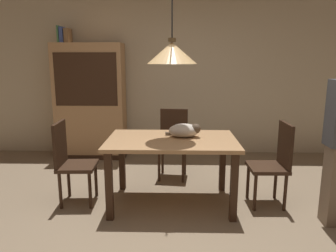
% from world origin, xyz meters
% --- Properties ---
extents(ground, '(10.00, 10.00, 0.00)m').
position_xyz_m(ground, '(0.00, 0.00, 0.00)').
color(ground, '#847056').
extents(back_wall, '(6.40, 0.10, 2.90)m').
position_xyz_m(back_wall, '(0.00, 2.65, 1.45)').
color(back_wall, beige).
rests_on(back_wall, ground).
extents(dining_table, '(1.40, 0.90, 0.75)m').
position_xyz_m(dining_table, '(0.08, 0.56, 0.65)').
color(dining_table, tan).
rests_on(dining_table, ground).
extents(chair_right_side, '(0.41, 0.41, 0.93)m').
position_xyz_m(chair_right_side, '(1.21, 0.56, 0.51)').
color(chair_right_side, '#382316').
rests_on(chair_right_side, ground).
extents(chair_far_back, '(0.44, 0.44, 0.93)m').
position_xyz_m(chair_far_back, '(0.08, 1.44, 0.51)').
color(chair_far_back, '#382316').
rests_on(chair_far_back, ground).
extents(chair_left_side, '(0.42, 0.42, 0.93)m').
position_xyz_m(chair_left_side, '(-1.05, 0.56, 0.51)').
color(chair_left_side, '#382316').
rests_on(chair_left_side, ground).
extents(cat_sleeping, '(0.39, 0.25, 0.16)m').
position_xyz_m(cat_sleeping, '(0.22, 0.64, 0.83)').
color(cat_sleeping, beige).
rests_on(cat_sleeping, dining_table).
extents(pendant_lamp, '(0.52, 0.52, 1.30)m').
position_xyz_m(pendant_lamp, '(0.08, 0.56, 1.66)').
color(pendant_lamp, '#E5B775').
extents(hutch_bookcase, '(1.12, 0.45, 1.85)m').
position_xyz_m(hutch_bookcase, '(-1.27, 2.32, 0.89)').
color(hutch_bookcase, tan).
rests_on(hutch_bookcase, ground).
extents(book_green_slim, '(0.03, 0.20, 0.26)m').
position_xyz_m(book_green_slim, '(-1.71, 2.32, 1.98)').
color(book_green_slim, '#427A4C').
rests_on(book_green_slim, hutch_bookcase).
extents(book_blue_wide, '(0.06, 0.24, 0.24)m').
position_xyz_m(book_blue_wide, '(-1.65, 2.32, 1.97)').
color(book_blue_wide, '#384C93').
rests_on(book_blue_wide, hutch_bookcase).
extents(book_brown_thick, '(0.06, 0.24, 0.22)m').
position_xyz_m(book_brown_thick, '(-1.57, 2.32, 1.96)').
color(book_brown_thick, brown).
rests_on(book_brown_thick, hutch_bookcase).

